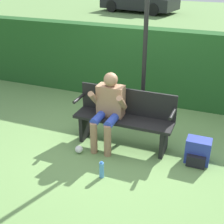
{
  "coord_description": "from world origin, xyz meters",
  "views": [
    {
      "loc": [
        1.43,
        -4.09,
        2.72
      ],
      "look_at": [
        -0.15,
        -0.1,
        0.61
      ],
      "focal_mm": 50.0,
      "sensor_mm": 36.0,
      "label": 1
    }
  ],
  "objects_px": {
    "signpost": "(145,35)",
    "parked_car": "(139,0)",
    "backpack": "(198,152)",
    "water_bottle": "(102,170)",
    "park_bench": "(125,117)",
    "person_seated": "(108,106)"
  },
  "relations": [
    {
      "from": "signpost",
      "to": "park_bench",
      "type": "bearing_deg",
      "value": -105.18
    },
    {
      "from": "signpost",
      "to": "parked_car",
      "type": "xyz_separation_m",
      "value": [
        -4.1,
        13.18,
        -1.05
      ]
    },
    {
      "from": "person_seated",
      "to": "backpack",
      "type": "xyz_separation_m",
      "value": [
        1.41,
        0.01,
        -0.49
      ]
    },
    {
      "from": "backpack",
      "to": "person_seated",
      "type": "bearing_deg",
      "value": -179.72
    },
    {
      "from": "backpack",
      "to": "water_bottle",
      "type": "height_order",
      "value": "backpack"
    },
    {
      "from": "parked_car",
      "to": "backpack",
      "type": "bearing_deg",
      "value": -59.15
    },
    {
      "from": "signpost",
      "to": "parked_car",
      "type": "distance_m",
      "value": 13.85
    },
    {
      "from": "person_seated",
      "to": "signpost",
      "type": "height_order",
      "value": "signpost"
    },
    {
      "from": "park_bench",
      "to": "signpost",
      "type": "xyz_separation_m",
      "value": [
        0.14,
        0.51,
        1.2
      ]
    },
    {
      "from": "signpost",
      "to": "water_bottle",
      "type": "bearing_deg",
      "value": -94.82
    },
    {
      "from": "backpack",
      "to": "parked_car",
      "type": "height_order",
      "value": "parked_car"
    },
    {
      "from": "backpack",
      "to": "park_bench",
      "type": "bearing_deg",
      "value": 174.59
    },
    {
      "from": "park_bench",
      "to": "water_bottle",
      "type": "bearing_deg",
      "value": -89.18
    },
    {
      "from": "water_bottle",
      "to": "signpost",
      "type": "bearing_deg",
      "value": 85.18
    },
    {
      "from": "park_bench",
      "to": "person_seated",
      "type": "bearing_deg",
      "value": -152.3
    },
    {
      "from": "person_seated",
      "to": "backpack",
      "type": "relative_size",
      "value": 3.13
    },
    {
      "from": "signpost",
      "to": "parked_car",
      "type": "height_order",
      "value": "signpost"
    },
    {
      "from": "park_bench",
      "to": "parked_car",
      "type": "relative_size",
      "value": 0.35
    },
    {
      "from": "backpack",
      "to": "water_bottle",
      "type": "xyz_separation_m",
      "value": [
        -1.17,
        -0.85,
        -0.06
      ]
    },
    {
      "from": "person_seated",
      "to": "parked_car",
      "type": "distance_m",
      "value": 14.31
    },
    {
      "from": "water_bottle",
      "to": "person_seated",
      "type": "bearing_deg",
      "value": 105.95
    },
    {
      "from": "person_seated",
      "to": "parked_car",
      "type": "relative_size",
      "value": 0.27
    }
  ]
}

